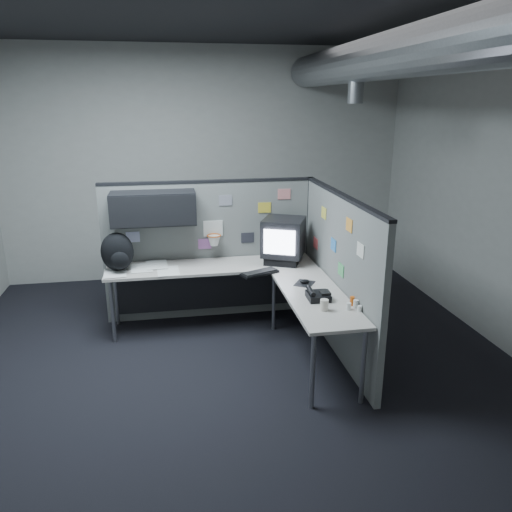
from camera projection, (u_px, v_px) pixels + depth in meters
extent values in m
cube|color=black|center=(233.00, 368.00, 4.85)|extent=(5.60, 5.60, 0.01)
cube|color=black|center=(228.00, 3.00, 3.89)|extent=(5.60, 5.60, 0.01)
cube|color=#9E9E99|center=(205.00, 166.00, 7.01)|extent=(5.60, 0.01, 3.20)
cube|color=#9E9E99|center=(334.00, 364.00, 1.74)|extent=(5.60, 0.01, 3.20)
cylinder|color=slate|center=(392.00, 55.00, 4.23)|extent=(0.40, 5.49, 0.40)
cylinder|color=slate|center=(356.00, 88.00, 5.06)|extent=(0.16, 0.16, 0.30)
cube|color=slate|center=(210.00, 251.00, 5.82)|extent=(2.43, 0.06, 1.60)
cube|color=black|center=(208.00, 181.00, 5.58)|extent=(2.43, 0.07, 0.03)
cube|color=black|center=(308.00, 246.00, 6.02)|extent=(0.07, 0.07, 1.60)
cube|color=black|center=(153.00, 208.00, 5.36)|extent=(0.90, 0.35, 0.35)
cube|color=black|center=(153.00, 211.00, 5.19)|extent=(0.90, 0.02, 0.33)
cube|color=silver|center=(213.00, 228.00, 5.70)|extent=(0.22, 0.02, 0.18)
torus|color=#D85914|center=(214.00, 235.00, 5.64)|extent=(0.16, 0.16, 0.01)
cone|color=white|center=(214.00, 241.00, 5.65)|extent=(0.14, 0.14, 0.11)
cube|color=silver|center=(133.00, 237.00, 5.57)|extent=(0.15, 0.01, 0.12)
cube|color=gray|center=(226.00, 200.00, 5.64)|extent=(0.15, 0.01, 0.12)
cube|color=#26262D|center=(248.00, 238.00, 5.81)|extent=(0.15, 0.01, 0.12)
cube|color=gold|center=(264.00, 208.00, 5.74)|extent=(0.15, 0.01, 0.12)
cube|color=#D87F7F|center=(284.00, 194.00, 5.74)|extent=(0.15, 0.01, 0.12)
cube|color=#B266B2|center=(205.00, 244.00, 5.74)|extent=(0.15, 0.01, 0.12)
cube|color=slate|center=(338.00, 276.00, 5.00)|extent=(0.06, 2.23, 1.60)
cube|color=black|center=(342.00, 195.00, 4.75)|extent=(0.07, 2.23, 0.03)
cube|color=#E5D84C|center=(324.00, 213.00, 5.24)|extent=(0.01, 0.15, 0.12)
cube|color=#337FCC|center=(333.00, 245.00, 4.98)|extent=(0.01, 0.15, 0.12)
cube|color=orange|center=(349.00, 225.00, 4.52)|extent=(0.01, 0.15, 0.12)
cube|color=#CC4C4C|center=(316.00, 243.00, 5.59)|extent=(0.01, 0.15, 0.12)
cube|color=silver|center=(360.00, 250.00, 4.28)|extent=(0.01, 0.15, 0.12)
cube|color=#4CB266|center=(341.00, 270.00, 4.80)|extent=(0.01, 0.15, 0.12)
cube|color=#BAB0A8|center=(212.00, 267.00, 5.54)|extent=(2.30, 0.56, 0.03)
cube|color=#BAB0A8|center=(315.00, 296.00, 4.70)|extent=(0.56, 1.55, 0.03)
cube|color=black|center=(211.00, 286.00, 5.84)|extent=(2.18, 0.02, 0.55)
cylinder|color=gray|center=(113.00, 312.00, 5.26)|extent=(0.04, 0.04, 0.70)
cylinder|color=gray|center=(116.00, 296.00, 5.67)|extent=(0.04, 0.04, 0.70)
cylinder|color=gray|center=(274.00, 300.00, 5.55)|extent=(0.04, 0.04, 0.70)
cylinder|color=gray|center=(313.00, 371.00, 4.11)|extent=(0.04, 0.04, 0.70)
cylinder|color=gray|center=(363.00, 366.00, 4.18)|extent=(0.04, 0.04, 0.70)
cube|color=black|center=(283.00, 258.00, 5.65)|extent=(0.50, 0.53, 0.08)
cube|color=black|center=(284.00, 237.00, 5.58)|extent=(0.58, 0.58, 0.42)
cube|color=silver|center=(279.00, 242.00, 5.36)|extent=(0.32, 0.15, 0.27)
cube|color=black|center=(260.00, 273.00, 5.25)|extent=(0.43, 0.30, 0.03)
cube|color=black|center=(260.00, 271.00, 5.24)|extent=(0.40, 0.26, 0.01)
cube|color=black|center=(305.00, 283.00, 4.98)|extent=(0.25, 0.27, 0.01)
ellipsoid|color=black|center=(305.00, 281.00, 4.97)|extent=(0.11, 0.08, 0.04)
cube|color=black|center=(318.00, 296.00, 4.58)|extent=(0.20, 0.22, 0.06)
cylinder|color=black|center=(311.00, 291.00, 4.57)|extent=(0.05, 0.20, 0.04)
cube|color=black|center=(325.00, 292.00, 4.57)|extent=(0.09, 0.12, 0.02)
cylinder|color=silver|center=(356.00, 304.00, 4.39)|extent=(0.06, 0.06, 0.07)
cylinder|color=silver|center=(349.00, 306.00, 4.35)|extent=(0.05, 0.05, 0.06)
cylinder|color=silver|center=(360.00, 309.00, 4.32)|extent=(0.05, 0.05, 0.05)
cylinder|color=#D85914|center=(352.00, 301.00, 4.44)|extent=(0.05, 0.05, 0.08)
cylinder|color=beige|center=(324.00, 305.00, 4.33)|extent=(0.08, 0.08, 0.10)
cube|color=white|center=(168.00, 271.00, 5.35)|extent=(0.25, 0.34, 0.00)
cube|color=white|center=(142.00, 268.00, 5.44)|extent=(0.25, 0.34, 0.00)
cube|color=white|center=(115.00, 273.00, 5.27)|extent=(0.25, 0.34, 0.00)
cube|color=white|center=(157.00, 265.00, 5.52)|extent=(0.25, 0.34, 0.00)
ellipsoid|color=black|center=(117.00, 252.00, 5.30)|extent=(0.37, 0.28, 0.42)
ellipsoid|color=black|center=(120.00, 261.00, 5.20)|extent=(0.20, 0.12, 0.19)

